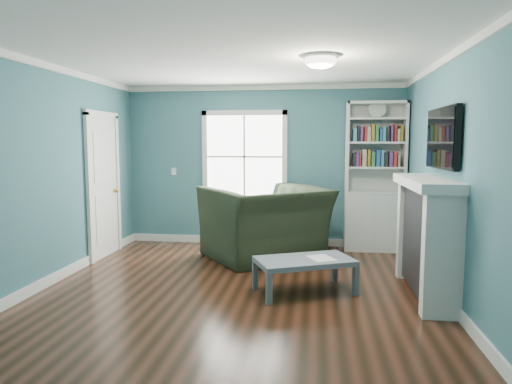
# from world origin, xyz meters

# --- Properties ---
(floor) EXTENTS (5.00, 5.00, 0.00)m
(floor) POSITION_xyz_m (0.00, 0.00, 0.00)
(floor) COLOR black
(floor) RESTS_ON ground
(room_walls) EXTENTS (5.00, 5.00, 5.00)m
(room_walls) POSITION_xyz_m (0.00, 0.00, 1.58)
(room_walls) COLOR #3A757B
(room_walls) RESTS_ON ground
(trim) EXTENTS (4.50, 5.00, 2.60)m
(trim) POSITION_xyz_m (0.00, 0.00, 1.24)
(trim) COLOR white
(trim) RESTS_ON ground
(window) EXTENTS (1.40, 0.06, 1.50)m
(window) POSITION_xyz_m (-0.30, 2.49, 1.45)
(window) COLOR white
(window) RESTS_ON room_walls
(bookshelf) EXTENTS (0.90, 0.35, 2.31)m
(bookshelf) POSITION_xyz_m (1.77, 2.30, 0.92)
(bookshelf) COLOR silver
(bookshelf) RESTS_ON ground
(fireplace) EXTENTS (0.44, 1.58, 1.30)m
(fireplace) POSITION_xyz_m (2.08, 0.20, 0.64)
(fireplace) COLOR black
(fireplace) RESTS_ON ground
(tv) EXTENTS (0.06, 1.10, 0.65)m
(tv) POSITION_xyz_m (2.20, 0.20, 1.72)
(tv) COLOR black
(tv) RESTS_ON fireplace
(door) EXTENTS (0.12, 0.98, 2.17)m
(door) POSITION_xyz_m (-2.22, 1.40, 1.07)
(door) COLOR silver
(door) RESTS_ON ground
(ceiling_fixture) EXTENTS (0.38, 0.38, 0.15)m
(ceiling_fixture) POSITION_xyz_m (0.90, 0.10, 2.55)
(ceiling_fixture) COLOR white
(ceiling_fixture) RESTS_ON room_walls
(light_switch) EXTENTS (0.08, 0.01, 0.12)m
(light_switch) POSITION_xyz_m (-1.50, 2.48, 1.20)
(light_switch) COLOR white
(light_switch) RESTS_ON room_walls
(recliner) EXTENTS (1.89, 1.79, 1.39)m
(recliner) POSITION_xyz_m (0.15, 1.60, 0.69)
(recliner) COLOR black
(recliner) RESTS_ON ground
(coffee_table) EXTENTS (1.21, 0.96, 0.39)m
(coffee_table) POSITION_xyz_m (0.75, 0.12, 0.34)
(coffee_table) COLOR #515B61
(coffee_table) RESTS_ON ground
(paper_sheet) EXTENTS (0.36, 0.39, 0.00)m
(paper_sheet) POSITION_xyz_m (0.94, 0.16, 0.39)
(paper_sheet) COLOR white
(paper_sheet) RESTS_ON coffee_table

